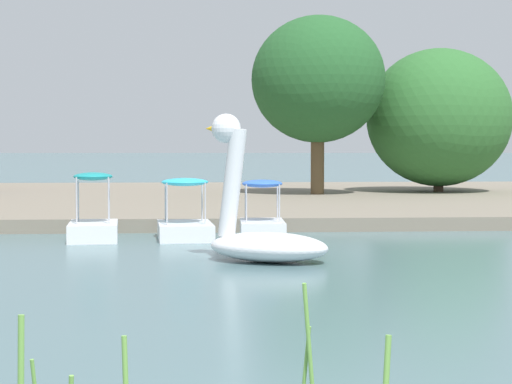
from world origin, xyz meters
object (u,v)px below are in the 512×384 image
object	(u,v)px
pedal_boat_teal	(93,223)
tree_willow_near_path	(439,118)
pedal_boat_blue	(262,221)
tree_broadleaf_right	(318,80)
pedal_boat_cyan	(185,221)
swan_boat	(260,228)

from	to	relation	value
pedal_boat_teal	tree_willow_near_path	bearing A→B (deg)	50.45
pedal_boat_blue	tree_willow_near_path	world-z (taller)	tree_willow_near_path
pedal_boat_blue	pedal_boat_teal	xyz separation A→B (m)	(-4.18, -0.16, 0.00)
pedal_boat_teal	tree_willow_near_path	xyz separation A→B (m)	(12.91, 15.63, 3.10)
pedal_boat_blue	tree_willow_near_path	xyz separation A→B (m)	(8.73, 15.47, 3.10)
pedal_boat_teal	tree_broadleaf_right	distance (m)	16.42
pedal_boat_blue	tree_willow_near_path	distance (m)	18.03
tree_broadleaf_right	pedal_boat_cyan	bearing A→B (deg)	-110.77
pedal_boat_blue	tree_broadleaf_right	distance (m)	14.84
pedal_boat_cyan	pedal_boat_teal	distance (m)	2.25
swan_boat	pedal_boat_blue	distance (m)	4.68
pedal_boat_teal	swan_boat	bearing A→B (deg)	-49.94
tree_willow_near_path	tree_broadleaf_right	distance (m)	5.89
pedal_boat_teal	pedal_boat_cyan	bearing A→B (deg)	3.03
pedal_boat_blue	pedal_boat_teal	world-z (taller)	pedal_boat_teal
pedal_boat_blue	pedal_boat_cyan	xyz separation A→B (m)	(-1.93, -0.04, 0.02)
swan_boat	pedal_boat_blue	bearing A→B (deg)	85.08
tree_broadleaf_right	tree_willow_near_path	bearing A→B (deg)	17.74
swan_boat	pedal_boat_teal	world-z (taller)	swan_boat
swan_boat	pedal_boat_teal	bearing A→B (deg)	130.06
tree_willow_near_path	pedal_boat_teal	bearing A→B (deg)	-129.55
pedal_boat_teal	tree_willow_near_path	size ratio (longest dim) A/B	0.28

